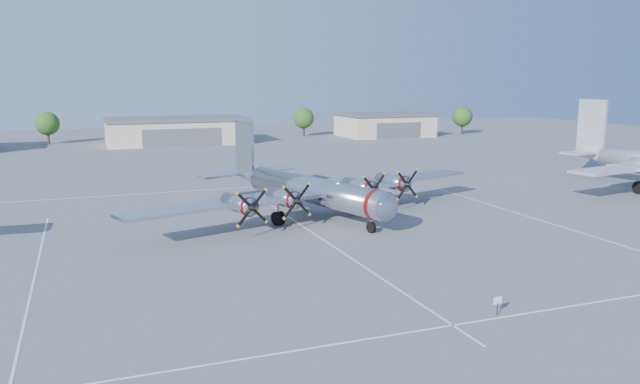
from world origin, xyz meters
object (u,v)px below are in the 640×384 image
object	(u,v)px
hangar_center	(177,130)
info_placard	(498,302)
tree_far_east	(462,117)
hangar_east	(385,124)
tree_east	(304,118)
tree_west	(47,124)
main_bomber_b29	(307,215)

from	to	relation	value
hangar_center	info_placard	bearing A→B (deg)	-88.26
tree_far_east	hangar_east	bearing A→B (deg)	174.39
tree_east	tree_far_east	world-z (taller)	same
tree_west	tree_far_east	bearing A→B (deg)	-6.14
tree_west	tree_far_east	world-z (taller)	same
hangar_center	tree_west	world-z (taller)	tree_west
main_bomber_b29	info_placard	bearing A→B (deg)	-105.22
hangar_center	main_bomber_b29	distance (m)	74.76
tree_east	info_placard	world-z (taller)	tree_east
tree_west	info_placard	bearing A→B (deg)	-75.85
hangar_east	main_bomber_b29	bearing A→B (deg)	-121.64
main_bomber_b29	info_placard	xyz separation A→B (m)	(1.16, -28.95, 0.79)
hangar_center	tree_east	distance (m)	30.64
hangar_east	tree_east	xyz separation A→B (m)	(-18.00, 6.04, 1.51)
hangar_east	tree_west	xyz separation A→B (m)	(-73.00, 8.04, 1.51)
hangar_east	tree_east	size ratio (longest dim) A/B	3.10
tree_east	main_bomber_b29	world-z (taller)	tree_east
tree_east	main_bomber_b29	size ratio (longest dim) A/B	0.17
hangar_east	tree_west	distance (m)	73.46
hangar_east	tree_far_east	xyz separation A→B (m)	(20.00, -1.96, 1.51)
tree_west	tree_east	world-z (taller)	same
tree_far_east	hangar_center	bearing A→B (deg)	178.35
hangar_east	tree_far_east	distance (m)	20.15
hangar_center	tree_far_east	distance (m)	68.05
tree_east	tree_far_east	bearing A→B (deg)	-11.89
tree_far_east	info_placard	world-z (taller)	tree_far_east
tree_east	tree_far_east	distance (m)	38.83
tree_west	tree_east	xyz separation A→B (m)	(55.00, -2.00, 0.00)
hangar_east	info_placard	distance (m)	112.93
hangar_center	hangar_east	world-z (taller)	same
tree_east	main_bomber_b29	xyz separation A→B (m)	(-28.01, -80.72, -4.22)
tree_west	hangar_east	bearing A→B (deg)	-6.28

